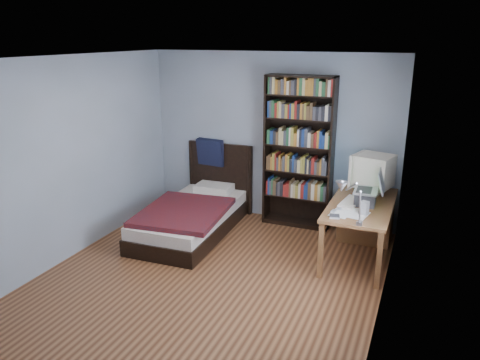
# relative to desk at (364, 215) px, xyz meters

# --- Properties ---
(room) EXTENTS (4.20, 4.24, 2.50)m
(room) POSITION_rel_desk_xyz_m (-1.48, -1.60, 0.84)
(room) COLOR #522B18
(room) RESTS_ON ground
(desk) EXTENTS (0.75, 1.52, 0.73)m
(desk) POSITION_rel_desk_xyz_m (0.00, 0.00, 0.00)
(desk) COLOR brown
(desk) RESTS_ON floor
(crt_monitor) EXTENTS (0.56, 0.51, 0.53)m
(crt_monitor) POSITION_rel_desk_xyz_m (0.05, 0.02, 0.61)
(crt_monitor) COLOR beige
(crt_monitor) RESTS_ON desk
(laptop) EXTENTS (0.37, 0.38, 0.44)m
(laptop) POSITION_rel_desk_xyz_m (0.06, -0.45, 0.44)
(laptop) COLOR #2D2D30
(laptop) RESTS_ON desk
(desk_lamp) EXTENTS (0.24, 0.52, 0.62)m
(desk_lamp) POSITION_rel_desk_xyz_m (-0.04, -1.52, 0.82)
(desk_lamp) COLOR #99999E
(desk_lamp) RESTS_ON desk
(keyboard) EXTENTS (0.25, 0.49, 0.05)m
(keyboard) POSITION_rel_desk_xyz_m (-0.12, -0.49, 0.33)
(keyboard) COLOR beige
(keyboard) RESTS_ON desk
(speaker) EXTENTS (0.10, 0.10, 0.16)m
(speaker) POSITION_rel_desk_xyz_m (0.08, -0.81, 0.40)
(speaker) COLOR gray
(speaker) RESTS_ON desk
(soda_can) EXTENTS (0.07, 0.07, 0.12)m
(soda_can) POSITION_rel_desk_xyz_m (-0.11, -0.18, 0.38)
(soda_can) COLOR #073414
(soda_can) RESTS_ON desk
(mouse) EXTENTS (0.06, 0.10, 0.04)m
(mouse) POSITION_rel_desk_xyz_m (-0.03, -0.13, 0.33)
(mouse) COLOR silver
(mouse) RESTS_ON desk
(phone_silver) EXTENTS (0.06, 0.11, 0.02)m
(phone_silver) POSITION_rel_desk_xyz_m (-0.21, -0.73, 0.33)
(phone_silver) COLOR silver
(phone_silver) RESTS_ON desk
(phone_grey) EXTENTS (0.06, 0.10, 0.02)m
(phone_grey) POSITION_rel_desk_xyz_m (-0.26, -0.85, 0.33)
(phone_grey) COLOR gray
(phone_grey) RESTS_ON desk
(external_drive) EXTENTS (0.13, 0.13, 0.02)m
(external_drive) POSITION_rel_desk_xyz_m (-0.21, -1.02, 0.33)
(external_drive) COLOR gray
(external_drive) RESTS_ON desk
(bookshelf) EXTENTS (0.99, 0.30, 2.20)m
(bookshelf) POSITION_rel_desk_xyz_m (-1.03, 0.34, 0.69)
(bookshelf) COLOR black
(bookshelf) RESTS_ON floor
(bed) EXTENTS (1.22, 2.12, 1.16)m
(bed) POSITION_rel_desk_xyz_m (-2.34, -0.47, -0.16)
(bed) COLOR black
(bed) RESTS_ON floor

